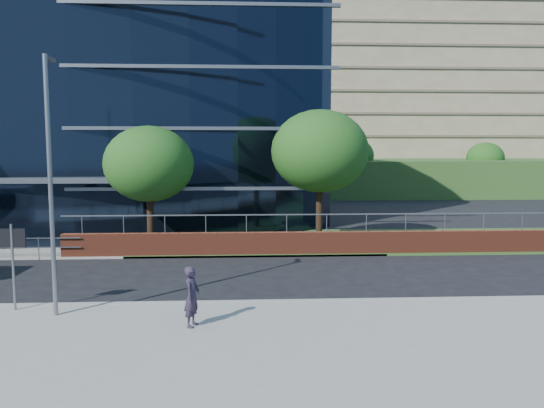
{
  "coord_description": "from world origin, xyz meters",
  "views": [
    {
      "loc": [
        11.94,
        -18.66,
        5.34
      ],
      "look_at": [
        13.31,
        8.0,
        2.54
      ],
      "focal_mm": 35.0,
      "sensor_mm": 36.0,
      "label": 1
    }
  ],
  "objects": [
    {
      "name": "glass_office",
      "position": [
        -4.0,
        20.85,
        8.0
      ],
      "size": [
        44.0,
        23.1,
        16.0
      ],
      "color": "black",
      "rests_on": "ground"
    },
    {
      "name": "retaining_wall",
      "position": [
        20.0,
        7.3,
        0.61
      ],
      "size": [
        34.0,
        0.4,
        2.11
      ],
      "color": "brown",
      "rests_on": "ground"
    },
    {
      "name": "pedestrian",
      "position": [
        10.38,
        -3.48,
        1.04
      ],
      "size": [
        0.59,
        0.74,
        1.78
      ],
      "primitive_type": "imported",
      "rotation": [
        0.0,
        0.0,
        1.3
      ],
      "color": "#2A2132",
      "rests_on": "pavement_near"
    },
    {
      "name": "streetlight_east",
      "position": [
        6.0,
        -2.17,
        4.44
      ],
      "size": [
        0.15,
        0.77,
        8.0
      ],
      "color": "slate",
      "rests_on": "pavement_near"
    },
    {
      "name": "tree_far_c",
      "position": [
        7.0,
        9.0,
        4.54
      ],
      "size": [
        4.62,
        4.62,
        6.51
      ],
      "color": "black",
      "rests_on": "ground"
    },
    {
      "name": "street_sign",
      "position": [
        4.5,
        -1.59,
        2.15
      ],
      "size": [
        0.85,
        0.09,
        2.8
      ],
      "color": "slate",
      "rests_on": "pavement_near"
    },
    {
      "name": "tree_far_d",
      "position": [
        16.0,
        10.0,
        5.19
      ],
      "size": [
        5.28,
        5.28,
        7.44
      ],
      "color": "black",
      "rests_on": "ground"
    },
    {
      "name": "apartment_block",
      "position": [
        32.0,
        57.21,
        11.11
      ],
      "size": [
        60.0,
        42.0,
        30.0
      ],
      "color": "#2D511E",
      "rests_on": "ground"
    },
    {
      "name": "tree_dist_e",
      "position": [
        24.0,
        40.0,
        4.54
      ],
      "size": [
        4.62,
        4.62,
        6.51
      ],
      "color": "black",
      "rests_on": "ground"
    },
    {
      "name": "tree_dist_f",
      "position": [
        40.0,
        42.0,
        4.21
      ],
      "size": [
        4.29,
        4.29,
        6.05
      ],
      "color": "black",
      "rests_on": "ground"
    },
    {
      "name": "grass_verge",
      "position": [
        24.0,
        11.0,
        0.06
      ],
      "size": [
        36.0,
        8.0,
        0.12
      ],
      "primitive_type": "cube",
      "color": "#2D511E",
      "rests_on": "ground"
    }
  ]
}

